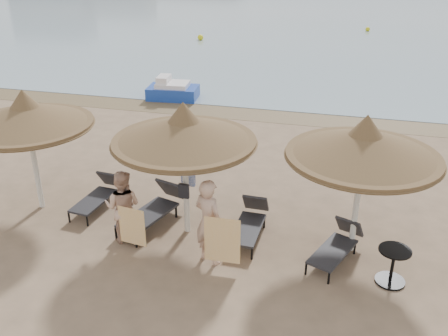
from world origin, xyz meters
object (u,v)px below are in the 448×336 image
Objects in this scene: person_left at (122,201)px; person_right at (209,215)px; palapa_center at (184,131)px; palapa_right at (364,145)px; side_table at (392,267)px; palapa_left at (26,115)px; lounger_far_right at (338,244)px; lounger_far_left at (99,194)px; pedal_boat at (172,90)px; lounger_near_left at (155,207)px; lounger_near_right at (250,221)px.

person_right is at bearing 166.84° from person_left.
palapa_center reaches higher than person_right.
palapa_right is 4.12× the size of side_table.
person_left is at bearing -170.08° from palapa_right.
lounger_far_right is (7.43, -0.41, -2.13)m from palapa_left.
palapa_right is (7.72, -0.02, 0.05)m from palapa_left.
side_table is (7.09, -1.36, 0.02)m from lounger_far_left.
lounger_far_right is 0.79× the size of person_right.
side_table is at bearing -5.45° from lounger_far_right.
palapa_center is at bearing -73.68° from pedal_boat.
side_table is 5.82m from person_left.
lounger_near_left is (-4.62, 0.03, -2.12)m from palapa_right.
lounger_far_right is at bearing 152.18° from side_table.
person_right reaches higher than lounger_near_right.
lounger_near_left is at bearing -77.96° from pedal_boat.
palapa_center is 1.48× the size of pedal_boat.
lounger_far_left is 1.93m from person_left.
palapa_left is at bearing 173.39° from side_table.
palapa_left is at bearing -23.25° from person_left.
lounger_far_left is 1.72m from lounger_near_left.
pedal_boat reaches higher than lounger_near_right.
palapa_left is at bearing 12.03° from person_right.
lounger_near_left is (1.68, -0.36, 0.06)m from lounger_far_left.
palapa_left is 5.11m from person_right.
lounger_near_left is 2.19m from person_right.
palapa_right reaches higher than lounger_far_left.
palapa_left is at bearing -159.50° from lounger_far_left.
lounger_near_right is 0.99× the size of lounger_far_right.
lounger_near_left is 1.18× the size of lounger_near_right.
lounger_far_right is 1.23m from side_table.
lounger_near_right is (-2.30, 0.04, -2.16)m from palapa_right.
palapa_right is at bearing 0.53° from lounger_near_right.
palapa_center is 1.80× the size of lounger_far_right.
side_table is 3.81m from person_right.
palapa_left is 5.82m from lounger_near_right.
lounger_near_left is 9.87m from pedal_boat.
lounger_near_left is at bearing -6.26° from lounger_far_left.
lounger_far_right is (6.00, -0.79, -0.00)m from lounger_far_left.
person_right is (-0.64, -1.21, 0.77)m from lounger_near_right.
lounger_near_right is at bearing -91.97° from person_right.
person_right is 11.60m from pedal_boat.
lounger_near_right reaches higher than side_table.
lounger_near_right is at bearing -169.99° from lounger_far_right.
lounger_near_right is (5.43, 0.03, -2.12)m from palapa_left.
lounger_far_left is at bearing 176.66° from lounger_near_right.
side_table is at bearing -56.53° from pedal_boat.
palapa_right is at bearing 75.58° from lounger_far_right.
palapa_right is 1.79× the size of lounger_far_right.
pedal_boat is at bearing -40.72° from person_right.
palapa_center is at bearing -170.50° from lounger_near_right.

